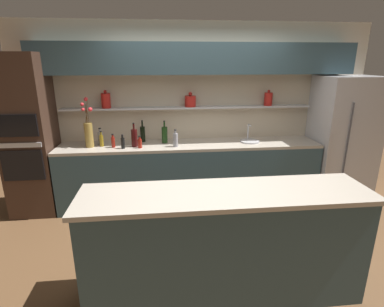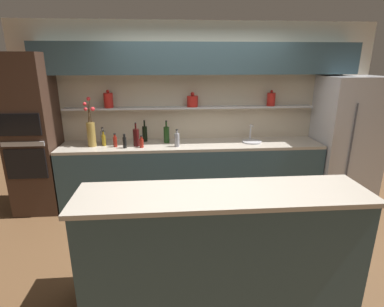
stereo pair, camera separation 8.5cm
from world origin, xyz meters
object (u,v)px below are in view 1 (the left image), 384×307
at_px(oven_tower, 29,137).
at_px(flower_vase, 89,132).
at_px(bottle_wine_5, 165,135).
at_px(bottle_sauce_0, 140,143).
at_px(bottle_sauce_7, 123,142).
at_px(bottle_wine_8, 143,134).
at_px(bottle_sauce_1, 113,142).
at_px(bottle_wine_3, 134,138).
at_px(bottle_spirit_4, 101,138).
at_px(bottle_oil_6, 102,140).
at_px(sink_fixture, 249,140).
at_px(refrigerator, 342,139).
at_px(bottle_spirit_2, 175,140).

bearing_deg(oven_tower, flower_vase, -1.62).
bearing_deg(bottle_wine_5, bottle_sauce_0, -145.28).
distance_m(bottle_sauce_7, bottle_wine_8, 0.42).
distance_m(bottle_sauce_1, bottle_sauce_7, 0.15).
height_order(bottle_wine_3, bottle_sauce_7, bottle_wine_3).
distance_m(bottle_spirit_4, bottle_oil_6, 0.09).
distance_m(oven_tower, sink_fixture, 3.07).
bearing_deg(bottle_sauce_7, bottle_wine_5, 23.09).
bearing_deg(refrigerator, bottle_spirit_4, 178.20).
bearing_deg(bottle_sauce_1, bottle_wine_8, 34.37).
height_order(oven_tower, bottle_wine_5, oven_tower).
bearing_deg(bottle_oil_6, bottle_wine_5, 6.68).
relative_size(bottle_sauce_1, bottle_sauce_7, 0.97).
distance_m(flower_vase, bottle_spirit_2, 1.19).
distance_m(bottle_sauce_0, bottle_spirit_4, 0.60).
relative_size(sink_fixture, bottle_wine_5, 0.87).
bearing_deg(oven_tower, sink_fixture, 0.23).
bearing_deg(bottle_sauce_1, bottle_sauce_0, -9.67).
height_order(bottle_wine_3, bottle_wine_8, bottle_wine_3).
xyz_separation_m(refrigerator, bottle_wine_8, (-2.98, 0.22, 0.11)).
distance_m(oven_tower, bottle_wine_3, 1.41).
bearing_deg(bottle_sauce_1, bottle_wine_5, 13.91).
height_order(flower_vase, bottle_sauce_1, flower_vase).
height_order(bottle_spirit_2, bottle_wine_5, bottle_wine_5).
bearing_deg(bottle_spirit_4, bottle_spirit_2, -11.04).
height_order(oven_tower, bottle_oil_6, oven_tower).
relative_size(oven_tower, bottle_wine_8, 6.82).
height_order(bottle_wine_5, bottle_wine_8, bottle_wine_5).
bearing_deg(bottle_spirit_2, bottle_wine_3, 173.45).
bearing_deg(bottle_wine_3, bottle_sauce_7, -150.73).
bearing_deg(bottle_wine_5, oven_tower, -177.04).
relative_size(oven_tower, bottle_sauce_7, 11.01).
xyz_separation_m(refrigerator, bottle_wine_5, (-2.66, 0.13, 0.11)).
distance_m(bottle_wine_5, bottle_sauce_7, 0.62).
distance_m(flower_vase, bottle_wine_3, 0.62).
distance_m(sink_fixture, bottle_sauce_1, 1.95).
bearing_deg(refrigerator, bottle_wine_3, -179.48).
bearing_deg(refrigerator, bottle_wine_8, 175.74).
bearing_deg(refrigerator, sink_fixture, 178.02).
bearing_deg(bottle_sauce_0, oven_tower, 174.47).
xyz_separation_m(oven_tower, bottle_wine_3, (1.40, -0.06, -0.04)).
height_order(sink_fixture, bottle_spirit_2, sink_fixture).
bearing_deg(sink_fixture, bottle_sauce_0, -174.39).
bearing_deg(bottle_wine_8, sink_fixture, -6.33).
bearing_deg(bottle_wine_5, bottle_sauce_7, -156.91).
height_order(flower_vase, bottle_spirit_4, flower_vase).
distance_m(sink_fixture, bottle_wine_8, 1.57).
bearing_deg(bottle_oil_6, bottle_sauce_0, -14.23).
distance_m(bottle_wine_3, bottle_wine_5, 0.45).
xyz_separation_m(oven_tower, bottle_spirit_4, (0.92, 0.08, -0.06)).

